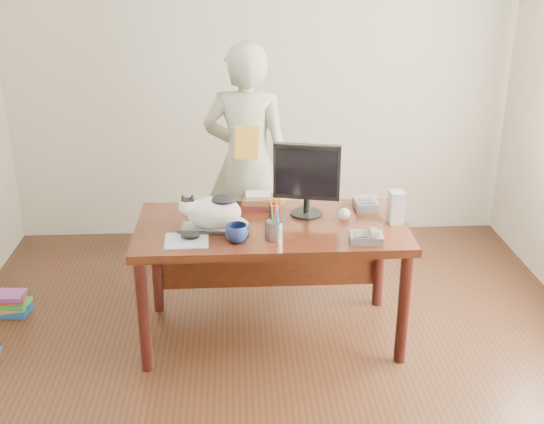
{
  "coord_description": "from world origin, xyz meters",
  "views": [
    {
      "loc": [
        -0.2,
        -3.11,
        2.32
      ],
      "look_at": [
        0.0,
        0.55,
        0.85
      ],
      "focal_mm": 45.0,
      "sensor_mm": 36.0,
      "label": 1
    }
  ],
  "objects_px": {
    "keyboard": "(215,228)",
    "person": "(247,163)",
    "monitor": "(307,176)",
    "calculator": "(366,204)",
    "phone": "(367,237)",
    "pen_cup": "(275,228)",
    "mouse": "(190,235)",
    "book_pile_b": "(10,303)",
    "coffee_mug": "(237,233)",
    "cat": "(212,211)",
    "baseball": "(344,214)",
    "book_stack": "(260,202)",
    "speaker": "(396,207)",
    "desk": "(271,242)"
  },
  "relations": [
    {
      "from": "coffee_mug",
      "to": "book_stack",
      "type": "relative_size",
      "value": 0.49
    },
    {
      "from": "person",
      "to": "monitor",
      "type": "bearing_deg",
      "value": 126.57
    },
    {
      "from": "keyboard",
      "to": "pen_cup",
      "type": "xyz_separation_m",
      "value": [
        0.34,
        -0.14,
        0.06
      ]
    },
    {
      "from": "keyboard",
      "to": "book_stack",
      "type": "xyz_separation_m",
      "value": [
        0.28,
        0.34,
        0.03
      ]
    },
    {
      "from": "cat",
      "to": "pen_cup",
      "type": "bearing_deg",
      "value": -15.58
    },
    {
      "from": "coffee_mug",
      "to": "book_pile_b",
      "type": "height_order",
      "value": "coffee_mug"
    },
    {
      "from": "cat",
      "to": "book_stack",
      "type": "relative_size",
      "value": 1.56
    },
    {
      "from": "desk",
      "to": "mouse",
      "type": "relative_size",
      "value": 14.23
    },
    {
      "from": "desk",
      "to": "keyboard",
      "type": "distance_m",
      "value": 0.4
    },
    {
      "from": "cat",
      "to": "baseball",
      "type": "relative_size",
      "value": 5.54
    },
    {
      "from": "keyboard",
      "to": "monitor",
      "type": "bearing_deg",
      "value": 25.5
    },
    {
      "from": "desk",
      "to": "monitor",
      "type": "distance_m",
      "value": 0.46
    },
    {
      "from": "book_stack",
      "to": "phone",
      "type": "bearing_deg",
      "value": -37.41
    },
    {
      "from": "person",
      "to": "coffee_mug",
      "type": "bearing_deg",
      "value": 97.92
    },
    {
      "from": "keyboard",
      "to": "calculator",
      "type": "height_order",
      "value": "calculator"
    },
    {
      "from": "keyboard",
      "to": "book_pile_b",
      "type": "bearing_deg",
      "value": 169.67
    },
    {
      "from": "monitor",
      "to": "person",
      "type": "height_order",
      "value": "person"
    },
    {
      "from": "monitor",
      "to": "mouse",
      "type": "bearing_deg",
      "value": -142.3
    },
    {
      "from": "pen_cup",
      "to": "book_pile_b",
      "type": "bearing_deg",
      "value": 162.05
    },
    {
      "from": "pen_cup",
      "to": "baseball",
      "type": "height_order",
      "value": "pen_cup"
    },
    {
      "from": "pen_cup",
      "to": "coffee_mug",
      "type": "xyz_separation_m",
      "value": [
        -0.21,
        -0.02,
        -0.02
      ]
    },
    {
      "from": "calculator",
      "to": "person",
      "type": "bearing_deg",
      "value": 138.55
    },
    {
      "from": "speaker",
      "to": "mouse",
      "type": "bearing_deg",
      "value": -174.47
    },
    {
      "from": "desk",
      "to": "speaker",
      "type": "bearing_deg",
      "value": -6.41
    },
    {
      "from": "book_stack",
      "to": "book_pile_b",
      "type": "xyz_separation_m",
      "value": [
        -1.67,
        0.07,
        -0.72
      ]
    },
    {
      "from": "book_stack",
      "to": "calculator",
      "type": "relative_size",
      "value": 1.37
    },
    {
      "from": "phone",
      "to": "pen_cup",
      "type": "bearing_deg",
      "value": 178.99
    },
    {
      "from": "monitor",
      "to": "baseball",
      "type": "relative_size",
      "value": 6.19
    },
    {
      "from": "book_stack",
      "to": "cat",
      "type": "bearing_deg",
      "value": -123.77
    },
    {
      "from": "keyboard",
      "to": "person",
      "type": "bearing_deg",
      "value": 83.91
    },
    {
      "from": "person",
      "to": "cat",
      "type": "bearing_deg",
      "value": 88.94
    },
    {
      "from": "mouse",
      "to": "book_pile_b",
      "type": "height_order",
      "value": "mouse"
    },
    {
      "from": "coffee_mug",
      "to": "calculator",
      "type": "xyz_separation_m",
      "value": [
        0.81,
        0.47,
        -0.02
      ]
    },
    {
      "from": "coffee_mug",
      "to": "speaker",
      "type": "distance_m",
      "value": 0.98
    },
    {
      "from": "book_stack",
      "to": "book_pile_b",
      "type": "bearing_deg",
      "value": -175.98
    },
    {
      "from": "keyboard",
      "to": "mouse",
      "type": "relative_size",
      "value": 3.79
    },
    {
      "from": "monitor",
      "to": "book_stack",
      "type": "height_order",
      "value": "monitor"
    },
    {
      "from": "phone",
      "to": "book_pile_b",
      "type": "distance_m",
      "value": 2.43
    },
    {
      "from": "keyboard",
      "to": "coffee_mug",
      "type": "height_order",
      "value": "coffee_mug"
    },
    {
      "from": "book_pile_b",
      "to": "coffee_mug",
      "type": "bearing_deg",
      "value": -21.09
    },
    {
      "from": "desk",
      "to": "calculator",
      "type": "distance_m",
      "value": 0.65
    },
    {
      "from": "cat",
      "to": "person",
      "type": "distance_m",
      "value": 0.97
    },
    {
      "from": "calculator",
      "to": "monitor",
      "type": "bearing_deg",
      "value": -163.97
    },
    {
      "from": "keyboard",
      "to": "person",
      "type": "distance_m",
      "value": 0.97
    },
    {
      "from": "keyboard",
      "to": "person",
      "type": "height_order",
      "value": "person"
    },
    {
      "from": "mouse",
      "to": "book_pile_b",
      "type": "distance_m",
      "value": 1.53
    },
    {
      "from": "phone",
      "to": "person",
      "type": "relative_size",
      "value": 0.11
    },
    {
      "from": "book_stack",
      "to": "calculator",
      "type": "distance_m",
      "value": 0.66
    },
    {
      "from": "book_stack",
      "to": "person",
      "type": "height_order",
      "value": "person"
    },
    {
      "from": "cat",
      "to": "phone",
      "type": "height_order",
      "value": "cat"
    }
  ]
}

